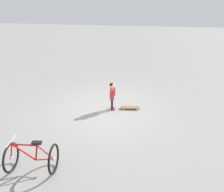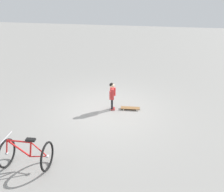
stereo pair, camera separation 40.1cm
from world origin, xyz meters
The scene contains 4 objects.
ground_plane centered at (0.00, 0.00, 0.00)m, with size 50.00×50.00×0.00m, color gray.
child_person centered at (-0.13, 0.21, 0.66)m, with size 0.40×0.22×1.06m.
skateboard centered at (-0.27, 0.87, 0.06)m, with size 0.28×0.72×0.07m.
bicycle_near centered at (3.10, -1.16, 0.38)m, with size 0.83×1.14×0.85m.
Camera 1 is at (6.44, 1.29, 3.76)m, focal length 32.84 mm.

